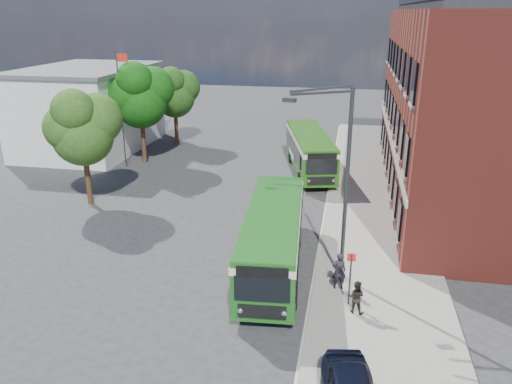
# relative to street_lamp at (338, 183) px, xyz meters

# --- Properties ---
(ground) EXTENTS (120.00, 120.00, 0.00)m
(ground) POSITION_rel_street_lamp_xyz_m (-4.84, 2.00, -4.79)
(ground) COLOR #2A2A2D
(ground) RESTS_ON ground
(pavement) EXTENTS (6.00, 48.00, 0.15)m
(pavement) POSITION_rel_street_lamp_xyz_m (2.16, 10.00, -4.72)
(pavement) COLOR gray
(pavement) RESTS_ON ground
(kerb_line) EXTENTS (0.12, 48.00, 0.01)m
(kerb_line) POSITION_rel_street_lamp_xyz_m (-0.89, 10.00, -4.79)
(kerb_line) COLOR beige
(kerb_line) RESTS_ON ground
(brick_office) EXTENTS (12.10, 26.00, 14.20)m
(brick_office) POSITION_rel_street_lamp_xyz_m (9.16, 14.00, 2.18)
(brick_office) COLOR maroon
(brick_office) RESTS_ON ground
(white_building) EXTENTS (9.40, 13.40, 7.30)m
(white_building) POSITION_rel_street_lamp_xyz_m (-22.84, 20.00, -1.13)
(white_building) COLOR silver
(white_building) RESTS_ON ground
(flagpole) EXTENTS (0.95, 0.10, 9.00)m
(flagpole) POSITION_rel_street_lamp_xyz_m (-17.29, 15.00, 0.15)
(flagpole) COLOR #333537
(flagpole) RESTS_ON ground
(street_lamp) EXTENTS (2.96, 2.38, 9.00)m
(street_lamp) POSITION_rel_street_lamp_xyz_m (0.00, 0.00, 0.00)
(street_lamp) COLOR #333537
(street_lamp) RESTS_ON ground
(bus_stop_sign) EXTENTS (0.35, 0.08, 2.52)m
(bus_stop_sign) POSITION_rel_street_lamp_xyz_m (0.76, -2.20, -3.28)
(bus_stop_sign) COLOR #333537
(bus_stop_sign) RESTS_ON ground
(bus_front) EXTENTS (3.39, 10.87, 3.02)m
(bus_front) POSITION_rel_street_lamp_xyz_m (-2.95, 0.56, -2.96)
(bus_front) COLOR #1D5B1B
(bus_front) RESTS_ON ground
(bus_rear) EXTENTS (5.04, 10.92, 3.02)m
(bus_rear) POSITION_rel_street_lamp_xyz_m (-2.68, 16.79, -2.96)
(bus_rear) COLOR #235A14
(bus_rear) RESTS_ON ground
(pedestrian_a) EXTENTS (0.71, 0.55, 1.73)m
(pedestrian_a) POSITION_rel_street_lamp_xyz_m (0.28, -1.00, -3.77)
(pedestrian_a) COLOR black
(pedestrian_a) RESTS_ON pavement
(pedestrian_b) EXTENTS (0.81, 0.70, 1.45)m
(pedestrian_b) POSITION_rel_street_lamp_xyz_m (1.05, -2.80, -3.92)
(pedestrian_b) COLOR black
(pedestrian_b) RESTS_ON pavement
(tree_left) EXTENTS (4.49, 4.27, 7.58)m
(tree_left) POSITION_rel_street_lamp_xyz_m (-16.04, 6.87, 0.35)
(tree_left) COLOR #392215
(tree_left) RESTS_ON ground
(tree_mid) EXTENTS (4.91, 4.67, 8.29)m
(tree_mid) POSITION_rel_street_lamp_xyz_m (-16.32, 16.54, 0.83)
(tree_mid) COLOR #392215
(tree_mid) RESTS_ON ground
(tree_right) EXTENTS (4.30, 4.09, 7.26)m
(tree_right) POSITION_rel_street_lamp_xyz_m (-15.74, 22.86, 0.13)
(tree_right) COLOR #392215
(tree_right) RESTS_ON ground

